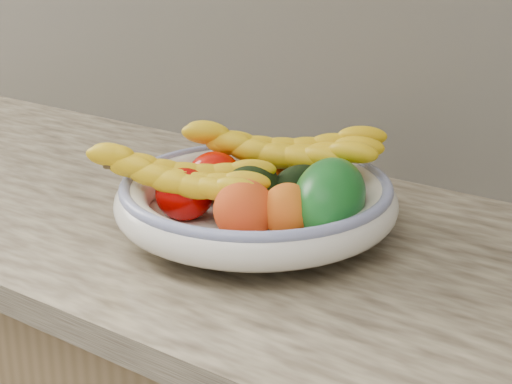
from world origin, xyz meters
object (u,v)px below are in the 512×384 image
object	(u,v)px
green_mango	(329,198)
banana_bunch_back	(280,155)
banana_bunch_front	(177,181)
fruit_bowl	(256,200)

from	to	relation	value
green_mango	banana_bunch_back	world-z (taller)	green_mango
green_mango	banana_bunch_front	world-z (taller)	green_mango
green_mango	banana_bunch_back	size ratio (longest dim) A/B	0.45
banana_bunch_back	fruit_bowl	bearing A→B (deg)	-97.93
fruit_bowl	banana_bunch_back	xyz separation A→B (m)	(-0.02, 0.08, 0.04)
fruit_bowl	banana_bunch_front	world-z (taller)	banana_bunch_front
fruit_bowl	green_mango	xyz separation A→B (m)	(0.11, 0.00, 0.03)
banana_bunch_front	fruit_bowl	bearing A→B (deg)	22.87
green_mango	banana_bunch_front	bearing A→B (deg)	-179.27
fruit_bowl	banana_bunch_back	distance (m)	0.09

